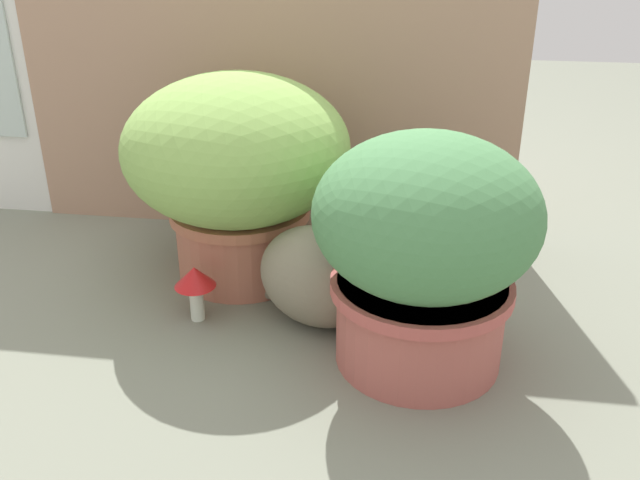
% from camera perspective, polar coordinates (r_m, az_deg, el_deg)
% --- Properties ---
extents(ground_plane, '(6.00, 6.00, 0.00)m').
position_cam_1_polar(ground_plane, '(1.55, -6.46, -5.66)').
color(ground_plane, gray).
extents(cardboard_backdrop, '(1.30, 0.03, 0.77)m').
position_cam_1_polar(cardboard_backdrop, '(1.83, -4.35, 12.35)').
color(cardboard_backdrop, tan).
rests_on(cardboard_backdrop, ground).
extents(grass_planter, '(0.51, 0.51, 0.48)m').
position_cam_1_polar(grass_planter, '(1.59, -6.79, 6.18)').
color(grass_planter, '#B0674F').
rests_on(grass_planter, ground).
extents(leafy_planter, '(0.41, 0.41, 0.45)m').
position_cam_1_polar(leafy_planter, '(1.28, 8.56, -0.43)').
color(leafy_planter, '#B35C52').
rests_on(leafy_planter, ground).
extents(cat, '(0.37, 0.24, 0.32)m').
position_cam_1_polar(cat, '(1.43, 0.49, -2.76)').
color(cat, gray).
rests_on(cat, ground).
extents(mushroom_ornament_red, '(0.09, 0.09, 0.13)m').
position_cam_1_polar(mushroom_ornament_red, '(1.48, -10.22, -3.34)').
color(mushroom_ornament_red, silver).
rests_on(mushroom_ornament_red, ground).
extents(mushroom_ornament_pink, '(0.09, 0.09, 0.12)m').
position_cam_1_polar(mushroom_ornament_pink, '(1.59, -5.67, -1.23)').
color(mushroom_ornament_pink, silver).
rests_on(mushroom_ornament_pink, ground).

